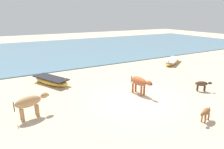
{
  "coord_description": "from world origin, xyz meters",
  "views": [
    {
      "loc": [
        -6.11,
        -7.99,
        4.51
      ],
      "look_at": [
        0.01,
        3.1,
        0.6
      ],
      "focal_mm": 31.45,
      "sensor_mm": 36.0,
      "label": 1
    }
  ],
  "objects_px": {
    "cow_second_adult_rust": "(139,82)",
    "fishing_boat_1": "(51,80)",
    "fishing_boat_2": "(172,61)",
    "calf_near_brown": "(206,112)",
    "cow_adult_tan": "(30,102)",
    "calf_far_dark": "(202,84)"
  },
  "relations": [
    {
      "from": "fishing_boat_1",
      "to": "calf_near_brown",
      "type": "distance_m",
      "value": 9.48
    },
    {
      "from": "fishing_boat_2",
      "to": "cow_second_adult_rust",
      "type": "distance_m",
      "value": 8.6
    },
    {
      "from": "calf_near_brown",
      "to": "fishing_boat_2",
      "type": "bearing_deg",
      "value": -143.35
    },
    {
      "from": "calf_near_brown",
      "to": "calf_far_dark",
      "type": "xyz_separation_m",
      "value": [
        2.91,
        2.4,
        0.03
      ]
    },
    {
      "from": "fishing_boat_1",
      "to": "cow_second_adult_rust",
      "type": "height_order",
      "value": "cow_second_adult_rust"
    },
    {
      "from": "cow_adult_tan",
      "to": "calf_far_dark",
      "type": "relative_size",
      "value": 1.77
    },
    {
      "from": "cow_adult_tan",
      "to": "cow_second_adult_rust",
      "type": "relative_size",
      "value": 0.98
    },
    {
      "from": "fishing_boat_2",
      "to": "fishing_boat_1",
      "type": "bearing_deg",
      "value": -30.83
    },
    {
      "from": "fishing_boat_1",
      "to": "cow_adult_tan",
      "type": "height_order",
      "value": "cow_adult_tan"
    },
    {
      "from": "fishing_boat_1",
      "to": "cow_second_adult_rust",
      "type": "bearing_deg",
      "value": 17.09
    },
    {
      "from": "fishing_boat_1",
      "to": "calf_far_dark",
      "type": "xyz_separation_m",
      "value": [
        7.75,
        -5.75,
        0.2
      ]
    },
    {
      "from": "fishing_boat_1",
      "to": "fishing_boat_2",
      "type": "relative_size",
      "value": 0.93
    },
    {
      "from": "fishing_boat_1",
      "to": "fishing_boat_2",
      "type": "height_order",
      "value": "fishing_boat_1"
    },
    {
      "from": "calf_near_brown",
      "to": "cow_second_adult_rust",
      "type": "bearing_deg",
      "value": -95.04
    },
    {
      "from": "cow_second_adult_rust",
      "to": "fishing_boat_1",
      "type": "bearing_deg",
      "value": -146.82
    },
    {
      "from": "fishing_boat_1",
      "to": "fishing_boat_2",
      "type": "bearing_deg",
      "value": 64.44
    },
    {
      "from": "calf_far_dark",
      "to": "calf_near_brown",
      "type": "bearing_deg",
      "value": -105.11
    },
    {
      "from": "fishing_boat_1",
      "to": "cow_second_adult_rust",
      "type": "xyz_separation_m",
      "value": [
        4.13,
        -4.28,
        0.5
      ]
    },
    {
      "from": "calf_far_dark",
      "to": "cow_second_adult_rust",
      "type": "distance_m",
      "value": 3.91
    },
    {
      "from": "fishing_boat_1",
      "to": "calf_near_brown",
      "type": "height_order",
      "value": "fishing_boat_1"
    },
    {
      "from": "calf_near_brown",
      "to": "calf_far_dark",
      "type": "bearing_deg",
      "value": -155.82
    },
    {
      "from": "calf_near_brown",
      "to": "cow_second_adult_rust",
      "type": "distance_m",
      "value": 3.95
    }
  ]
}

